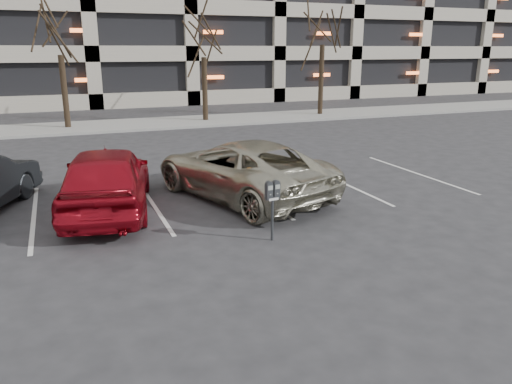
{
  "coord_description": "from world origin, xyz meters",
  "views": [
    {
      "loc": [
        -3.44,
        -10.09,
        3.82
      ],
      "look_at": [
        0.04,
        -1.34,
        1.11
      ],
      "focal_mm": 35.0,
      "sensor_mm": 36.0,
      "label": 1
    }
  ],
  "objects_px": {
    "tree_b": "(56,7)",
    "parking_meter": "(272,196)",
    "tree_c": "(203,16)",
    "car_red": "(107,179)",
    "suv_silver": "(242,169)"
  },
  "relations": [
    {
      "from": "tree_c",
      "to": "suv_silver",
      "type": "height_order",
      "value": "tree_c"
    },
    {
      "from": "parking_meter",
      "to": "car_red",
      "type": "relative_size",
      "value": 0.26
    },
    {
      "from": "suv_silver",
      "to": "car_red",
      "type": "bearing_deg",
      "value": -18.19
    },
    {
      "from": "tree_c",
      "to": "parking_meter",
      "type": "height_order",
      "value": "tree_c"
    },
    {
      "from": "tree_b",
      "to": "car_red",
      "type": "relative_size",
      "value": 1.63
    },
    {
      "from": "tree_b",
      "to": "suv_silver",
      "type": "distance_m",
      "value": 15.38
    },
    {
      "from": "tree_b",
      "to": "parking_meter",
      "type": "xyz_separation_m",
      "value": [
        3.44,
        -17.24,
        -4.72
      ]
    },
    {
      "from": "car_red",
      "to": "tree_c",
      "type": "bearing_deg",
      "value": -104.04
    },
    {
      "from": "tree_b",
      "to": "suv_silver",
      "type": "relative_size",
      "value": 1.3
    },
    {
      "from": "tree_b",
      "to": "tree_c",
      "type": "distance_m",
      "value": 7.0
    },
    {
      "from": "tree_b",
      "to": "parking_meter",
      "type": "height_order",
      "value": "tree_b"
    },
    {
      "from": "car_red",
      "to": "tree_b",
      "type": "bearing_deg",
      "value": -77.13
    },
    {
      "from": "parking_meter",
      "to": "car_red",
      "type": "distance_m",
      "value": 4.36
    },
    {
      "from": "tree_b",
      "to": "car_red",
      "type": "height_order",
      "value": "tree_b"
    },
    {
      "from": "suv_silver",
      "to": "tree_b",
      "type": "bearing_deg",
      "value": -92.3
    }
  ]
}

